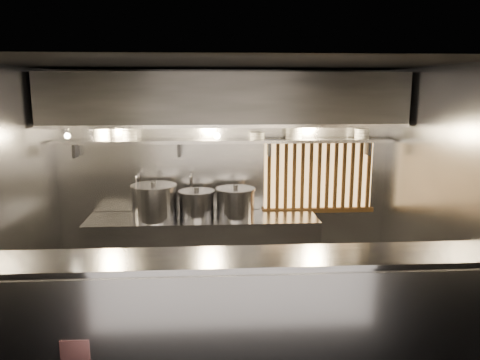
{
  "coord_description": "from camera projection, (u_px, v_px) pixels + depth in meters",
  "views": [
    {
      "loc": [
        -0.19,
        -4.79,
        2.56
      ],
      "look_at": [
        0.15,
        0.55,
        1.51
      ],
      "focal_mm": 35.0,
      "sensor_mm": 36.0,
      "label": 1
    }
  ],
  "objects": [
    {
      "name": "stock_pot_right",
      "position": [
        154.0,
        202.0,
        5.99
      ],
      "size": [
        0.73,
        0.73,
        0.49
      ],
      "rotation": [
        0.0,
        0.0,
        -0.28
      ],
      "color": "#97979C",
      "rests_on": "cooking_bench"
    },
    {
      "name": "faucet_left",
      "position": [
        138.0,
        184.0,
        6.21
      ],
      "size": [
        0.04,
        0.3,
        0.5
      ],
      "color": "silver",
      "rests_on": "wall_back"
    },
    {
      "name": "wood_screen",
      "position": [
        319.0,
        175.0,
        6.44
      ],
      "size": [
        1.56,
        0.09,
        1.04
      ],
      "color": "#FCC271",
      "rests_on": "wall_back"
    },
    {
      "name": "pendant_bulb",
      "position": [
        217.0,
        136.0,
        5.99
      ],
      "size": [
        0.09,
        0.09,
        0.19
      ],
      "color": "#2D2D30",
      "rests_on": "exhaust_hood"
    },
    {
      "name": "cooking_bench",
      "position": [
        203.0,
        250.0,
        6.2
      ],
      "size": [
        3.0,
        0.7,
        0.9
      ],
      "primitive_type": "cube",
      "color": "#97979C",
      "rests_on": "floor"
    },
    {
      "name": "wall_left",
      "position": [
        10.0,
        204.0,
        4.79
      ],
      "size": [
        0.0,
        3.0,
        3.0
      ],
      "primitive_type": "plane",
      "rotation": [
        1.57,
        0.0,
        1.57
      ],
      "color": "gray",
      "rests_on": "floor"
    },
    {
      "name": "red_placard",
      "position": [
        76.0,
        359.0,
        3.85
      ],
      "size": [
        0.24,
        0.03,
        0.33
      ],
      "primitive_type": "cube",
      "rotation": [
        0.0,
        0.0,
        0.02
      ],
      "color": "#B01222",
      "rests_on": "serving_counter"
    },
    {
      "name": "exhaust_hood",
      "position": [
        225.0,
        99.0,
        5.81
      ],
      "size": [
        4.4,
        0.81,
        0.65
      ],
      "color": "#2D2D30",
      "rests_on": "ceiling"
    },
    {
      "name": "ceiling",
      "position": [
        228.0,
        64.0,
        4.66
      ],
      "size": [
        4.5,
        4.5,
        0.0
      ],
      "primitive_type": "plane",
      "rotation": [
        3.14,
        0.0,
        0.0
      ],
      "color": "black",
      "rests_on": "wall_back"
    },
    {
      "name": "serving_counter",
      "position": [
        234.0,
        317.0,
        4.15
      ],
      "size": [
        4.5,
        0.56,
        1.13
      ],
      "color": "#97979C",
      "rests_on": "floor"
    },
    {
      "name": "bowl_stack_1",
      "position": [
        130.0,
        135.0,
        6.03
      ],
      "size": [
        0.2,
        0.2,
        0.13
      ],
      "color": "white",
      "rests_on": "bowl_shelf"
    },
    {
      "name": "faucet_right",
      "position": [
        191.0,
        184.0,
        6.26
      ],
      "size": [
        0.04,
        0.3,
        0.5
      ],
      "color": "silver",
      "rests_on": "wall_back"
    },
    {
      "name": "bowl_stack_2",
      "position": [
        257.0,
        136.0,
        6.14
      ],
      "size": [
        0.21,
        0.21,
        0.09
      ],
      "color": "white",
      "rests_on": "bowl_shelf"
    },
    {
      "name": "heat_lamp",
      "position": [
        65.0,
        131.0,
        5.51
      ],
      "size": [
        0.25,
        0.35,
        0.2
      ],
      "color": "#97979C",
      "rests_on": "exhaust_hood"
    },
    {
      "name": "stock_pot_mid",
      "position": [
        235.0,
        203.0,
        6.07
      ],
      "size": [
        0.64,
        0.64,
        0.43
      ],
      "rotation": [
        0.0,
        0.0,
        0.29
      ],
      "color": "#97979C",
      "rests_on": "cooking_bench"
    },
    {
      "name": "bowl_stack_4",
      "position": [
        362.0,
        134.0,
        6.23
      ],
      "size": [
        0.21,
        0.21,
        0.13
      ],
      "color": "white",
      "rests_on": "bowl_shelf"
    },
    {
      "name": "bowl_shelf",
      "position": [
        225.0,
        141.0,
        6.13
      ],
      "size": [
        4.4,
        0.34,
        0.04
      ],
      "primitive_type": "cube",
      "color": "#97979C",
      "rests_on": "wall_back"
    },
    {
      "name": "bowl_stack_0",
      "position": [
        102.0,
        134.0,
        6.01
      ],
      "size": [
        0.23,
        0.23,
        0.17
      ],
      "color": "white",
      "rests_on": "bowl_shelf"
    },
    {
      "name": "floor",
      "position": [
        229.0,
        322.0,
        5.2
      ],
      "size": [
        4.5,
        4.5,
        0.0
      ],
      "primitive_type": "plane",
      "color": "black",
      "rests_on": "ground"
    },
    {
      "name": "wall_right",
      "position": [
        436.0,
        197.0,
        5.07
      ],
      "size": [
        0.0,
        3.0,
        3.0
      ],
      "primitive_type": "plane",
      "rotation": [
        1.57,
        0.0,
        -1.57
      ],
      "color": "gray",
      "rests_on": "floor"
    },
    {
      "name": "stock_pot_left",
      "position": [
        197.0,
        204.0,
        6.09
      ],
      "size": [
        0.6,
        0.6,
        0.4
      ],
      "rotation": [
        0.0,
        0.0,
        -0.32
      ],
      "color": "#97979C",
      "rests_on": "cooking_bench"
    },
    {
      "name": "bowl_stack_3",
      "position": [
        294.0,
        133.0,
        6.17
      ],
      "size": [
        0.23,
        0.23,
        0.17
      ],
      "color": "white",
      "rests_on": "bowl_shelf"
    },
    {
      "name": "wall_back",
      "position": [
        224.0,
        174.0,
        6.4
      ],
      "size": [
        4.5,
        0.0,
        4.5
      ],
      "primitive_type": "plane",
      "rotation": [
        1.57,
        0.0,
        0.0
      ],
      "color": "gray",
      "rests_on": "floor"
    }
  ]
}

